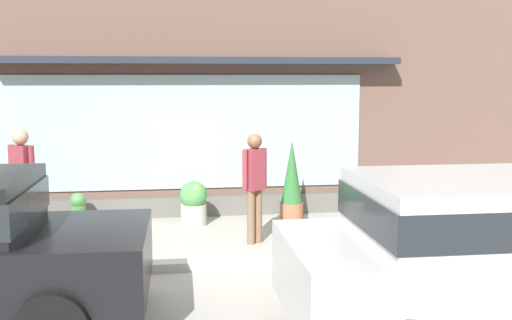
# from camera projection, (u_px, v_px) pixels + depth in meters

# --- Properties ---
(ground_plane) EXTENTS (60.00, 60.00, 0.00)m
(ground_plane) POSITION_uv_depth(u_px,v_px,m) (216.00, 264.00, 8.41)
(ground_plane) COLOR #9E9B93
(curb_strip) EXTENTS (14.00, 0.24, 0.12)m
(curb_strip) POSITION_uv_depth(u_px,v_px,m) (217.00, 264.00, 8.21)
(curb_strip) COLOR #B2B2AD
(curb_strip) RESTS_ON ground_plane
(storefront) EXTENTS (14.00, 0.81, 5.20)m
(storefront) POSITION_uv_depth(u_px,v_px,m) (200.00, 75.00, 11.20)
(storefront) COLOR brown
(storefront) RESTS_ON ground_plane
(fire_hydrant) EXTENTS (0.39, 0.36, 0.84)m
(fire_hydrant) POSITION_uv_depth(u_px,v_px,m) (79.00, 221.00, 9.09)
(fire_hydrant) COLOR #4C8C47
(fire_hydrant) RESTS_ON ground_plane
(pedestrian_with_handbag) EXTENTS (0.56, 0.49, 1.77)m
(pedestrian_with_handbag) POSITION_uv_depth(u_px,v_px,m) (23.00, 178.00, 9.06)
(pedestrian_with_handbag) COLOR #8E333D
(pedestrian_with_handbag) RESTS_ON ground_plane
(pedestrian_passerby) EXTENTS (0.40, 0.31, 1.67)m
(pedestrian_passerby) POSITION_uv_depth(u_px,v_px,m) (255.00, 180.00, 9.33)
(pedestrian_passerby) COLOR brown
(pedestrian_passerby) RESTS_ON ground_plane
(parked_car_silver) EXTENTS (4.06, 2.11, 1.60)m
(parked_car_silver) POSITION_uv_depth(u_px,v_px,m) (491.00, 249.00, 5.85)
(parked_car_silver) COLOR silver
(parked_car_silver) RESTS_ON ground_plane
(potted_plant_near_hydrant) EXTENTS (0.40, 0.40, 1.45)m
(potted_plant_near_hydrant) POSITION_uv_depth(u_px,v_px,m) (292.00, 184.00, 10.58)
(potted_plant_near_hydrant) COLOR #9E6042
(potted_plant_near_hydrant) RESTS_ON ground_plane
(potted_plant_window_center) EXTENTS (0.36, 0.36, 0.56)m
(potted_plant_window_center) POSITION_uv_depth(u_px,v_px,m) (373.00, 204.00, 10.82)
(potted_plant_window_center) COLOR #9E6042
(potted_plant_window_center) RESTS_ON ground_plane
(potted_plant_corner_tall) EXTENTS (0.50, 0.50, 0.67)m
(potted_plant_corner_tall) POSITION_uv_depth(u_px,v_px,m) (22.00, 209.00, 10.12)
(potted_plant_corner_tall) COLOR #B7B2A3
(potted_plant_corner_tall) RESTS_ON ground_plane
(potted_plant_window_right) EXTENTS (0.47, 0.47, 0.76)m
(potted_plant_window_right) POSITION_uv_depth(u_px,v_px,m) (194.00, 202.00, 10.56)
(potted_plant_window_right) COLOR #B7B2A3
(potted_plant_window_right) RESTS_ON ground_plane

